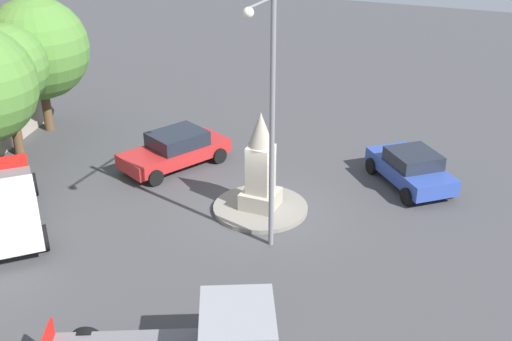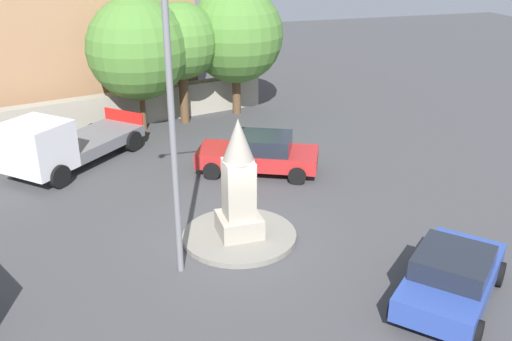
% 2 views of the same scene
% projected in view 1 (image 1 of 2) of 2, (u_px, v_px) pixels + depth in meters
% --- Properties ---
extents(ground_plane, '(80.00, 80.00, 0.00)m').
position_uv_depth(ground_plane, '(260.00, 210.00, 22.22)').
color(ground_plane, '#424244').
extents(traffic_island, '(3.35, 3.35, 0.16)m').
position_uv_depth(traffic_island, '(260.00, 208.00, 22.19)').
color(traffic_island, gray).
rests_on(traffic_island, ground).
extents(monument, '(1.21, 1.21, 3.53)m').
position_uv_depth(monument, '(261.00, 165.00, 21.46)').
color(monument, '#9E9687').
rests_on(monument, traffic_island).
extents(streetlamp, '(3.64, 0.28, 8.13)m').
position_uv_depth(streetlamp, '(272.00, 98.00, 18.05)').
color(streetlamp, slate).
rests_on(streetlamp, ground).
extents(car_red_approaching, '(4.78, 3.53, 1.46)m').
position_uv_depth(car_red_approaching, '(176.00, 149.00, 25.20)').
color(car_red_approaching, '#B22323').
rests_on(car_red_approaching, ground).
extents(car_blue_far_side, '(4.09, 3.91, 1.42)m').
position_uv_depth(car_blue_far_side, '(411.00, 168.00, 23.67)').
color(car_blue_far_side, '#2D479E').
rests_on(car_blue_far_side, ground).
extents(truck_white_parked_left, '(5.41, 5.46, 2.19)m').
position_uv_depth(truck_white_parked_left, '(3.00, 210.00, 20.09)').
color(truck_white_parked_left, silver).
rests_on(truck_white_parked_left, ground).
extents(tree_near_wall, '(3.42, 3.42, 5.51)m').
position_uv_depth(tree_near_wall, '(5.00, 68.00, 25.00)').
color(tree_near_wall, brown).
rests_on(tree_near_wall, ground).
extents(tree_mid_cluster, '(4.49, 4.49, 6.07)m').
position_uv_depth(tree_mid_cluster, '(38.00, 49.00, 27.48)').
color(tree_mid_cluster, brown).
rests_on(tree_mid_cluster, ground).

